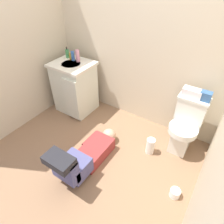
{
  "coord_description": "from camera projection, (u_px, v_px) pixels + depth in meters",
  "views": [
    {
      "loc": [
        1.15,
        -1.31,
        2.05
      ],
      "look_at": [
        0.04,
        0.4,
        0.45
      ],
      "focal_mm": 31.84,
      "sensor_mm": 36.0,
      "label": 1
    }
  ],
  "objects": [
    {
      "name": "bottle_pink",
      "position": [
        78.0,
        56.0,
        2.9
      ],
      "size": [
        0.06,
        0.06,
        0.18
      ],
      "primitive_type": "cylinder",
      "color": "pink",
      "rests_on": "vanity_cabinet"
    },
    {
      "name": "paper_towel_roll",
      "position": [
        150.0,
        146.0,
        2.58
      ],
      "size": [
        0.11,
        0.11,
        0.23
      ],
      "primitive_type": "cylinder",
      "color": "white",
      "rests_on": "ground_plane"
    },
    {
      "name": "faucet",
      "position": [
        78.0,
        57.0,
        2.97
      ],
      "size": [
        0.02,
        0.02,
        0.1
      ],
      "primitive_type": "cylinder",
      "color": "silver",
      "rests_on": "vanity_cabinet"
    },
    {
      "name": "vanity_cabinet",
      "position": [
        75.0,
        87.0,
        3.15
      ],
      "size": [
        0.6,
        0.53,
        0.82
      ],
      "color": "silver",
      "rests_on": "ground_plane"
    },
    {
      "name": "wall_back",
      "position": [
        138.0,
        40.0,
        2.58
      ],
      "size": [
        2.67,
        0.08,
        2.4
      ],
      "primitive_type": "cube",
      "color": "beige",
      "rests_on": "ground_plane"
    },
    {
      "name": "soap_dispenser",
      "position": [
        67.0,
        53.0,
        3.03
      ],
      "size": [
        0.06,
        0.06,
        0.17
      ],
      "color": "#408D50",
      "rests_on": "vanity_cabinet"
    },
    {
      "name": "tissue_box",
      "position": [
        192.0,
        93.0,
        2.31
      ],
      "size": [
        0.22,
        0.11,
        0.1
      ],
      "primitive_type": "cube",
      "color": "silver",
      "rests_on": "toilet"
    },
    {
      "name": "wall_left",
      "position": [
        4.0,
        44.0,
        2.45
      ],
      "size": [
        0.08,
        2.04,
        2.4
      ],
      "primitive_type": "cube",
      "color": "beige",
      "rests_on": "ground_plane"
    },
    {
      "name": "toiletry_bag",
      "position": [
        206.0,
        96.0,
        2.25
      ],
      "size": [
        0.12,
        0.09,
        0.11
      ],
      "primitive_type": "cube",
      "color": "#33598C",
      "rests_on": "toilet"
    },
    {
      "name": "bottle_amber",
      "position": [
        71.0,
        56.0,
        2.98
      ],
      "size": [
        0.04,
        0.04,
        0.1
      ],
      "primitive_type": "cylinder",
      "color": "gold",
      "rests_on": "vanity_cabinet"
    },
    {
      "name": "ground_plane",
      "position": [
        93.0,
        154.0,
        2.64
      ],
      "size": [
        3.01,
        3.04,
        0.04
      ],
      "primitive_type": "cube",
      "color": "#886549"
    },
    {
      "name": "person_plumber",
      "position": [
        85.0,
        156.0,
        2.37
      ],
      "size": [
        0.39,
        1.06,
        0.52
      ],
      "color": "maroon",
      "rests_on": "ground_plane"
    },
    {
      "name": "toilet_paper_roll",
      "position": [
        175.0,
        193.0,
        2.13
      ],
      "size": [
        0.11,
        0.11,
        0.1
      ],
      "primitive_type": "cylinder",
      "color": "white",
      "rests_on": "ground_plane"
    },
    {
      "name": "bottle_blue",
      "position": [
        73.0,
        56.0,
        2.94
      ],
      "size": [
        0.05,
        0.05,
        0.14
      ],
      "primitive_type": "cylinder",
      "color": "#3A6CBA",
      "rests_on": "vanity_cabinet"
    },
    {
      "name": "toilet",
      "position": [
        185.0,
        126.0,
        2.5
      ],
      "size": [
        0.36,
        0.46,
        0.75
      ],
      "color": "silver",
      "rests_on": "ground_plane"
    }
  ]
}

